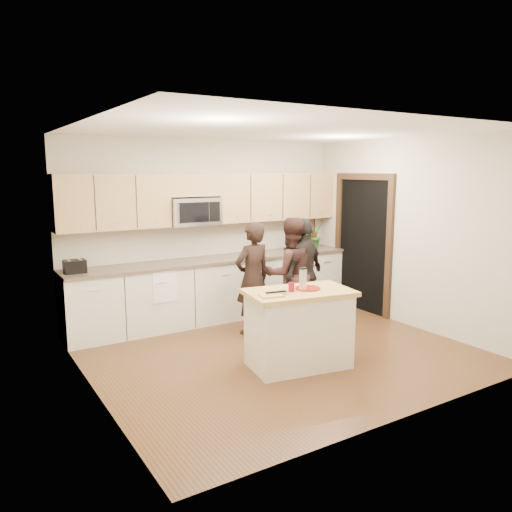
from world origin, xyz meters
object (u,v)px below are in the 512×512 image
toaster (75,266)px  woman_right (304,274)px  island (299,328)px  woman_center (290,274)px  woman_left (253,278)px

toaster → woman_right: 3.09m
island → woman_right: woman_right is taller
toaster → woman_center: (2.71, -0.98, -0.22)m
woman_center → island: bearing=74.8°
island → woman_left: bearing=92.1°
island → woman_right: size_ratio=0.82×
toaster → woman_left: woman_left is taller
toaster → woman_center: 2.89m
toaster → woman_center: woman_center is taller
toaster → woman_right: (2.90, -1.03, -0.23)m
island → woman_left: (0.17, 1.30, 0.33)m
toaster → woman_left: bearing=-21.7°
woman_right → woman_center: bearing=-40.2°
toaster → woman_left: size_ratio=0.17×
woman_left → woman_right: size_ratio=0.98×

